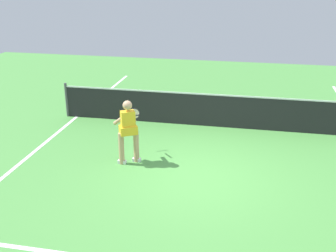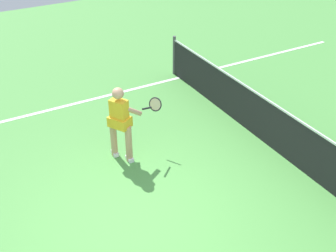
% 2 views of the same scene
% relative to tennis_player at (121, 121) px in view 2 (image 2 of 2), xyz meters
% --- Properties ---
extents(ground_plane, '(24.82, 24.82, 0.00)m').
position_rel_tennis_player_xyz_m(ground_plane, '(1.70, -0.43, -0.85)').
color(ground_plane, '#4C9342').
extents(sideline_left_marking, '(0.10, 17.10, 0.01)m').
position_rel_tennis_player_xyz_m(sideline_left_marking, '(-2.54, -0.43, -0.84)').
color(sideline_left_marking, white).
rests_on(sideline_left_marking, ground).
extents(court_net, '(9.16, 0.08, 1.07)m').
position_rel_tennis_player_xyz_m(court_net, '(1.70, 2.78, -0.35)').
color(court_net, '#4C4C51').
rests_on(court_net, ground).
extents(tennis_player, '(0.68, 1.14, 1.55)m').
position_rel_tennis_player_xyz_m(tennis_player, '(0.00, 0.00, 0.00)').
color(tennis_player, tan).
rests_on(tennis_player, ground).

